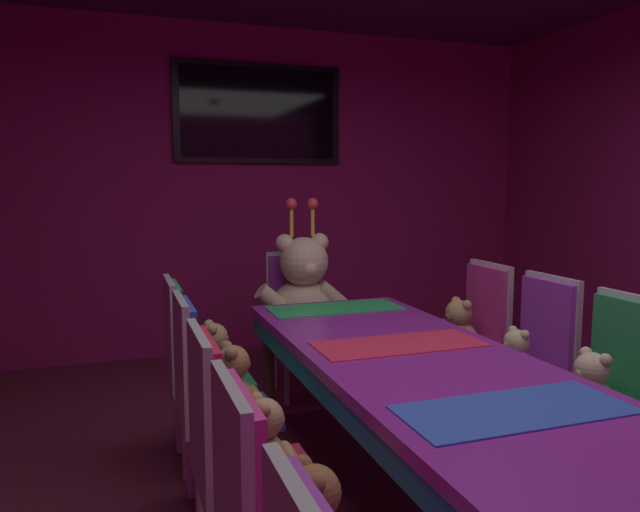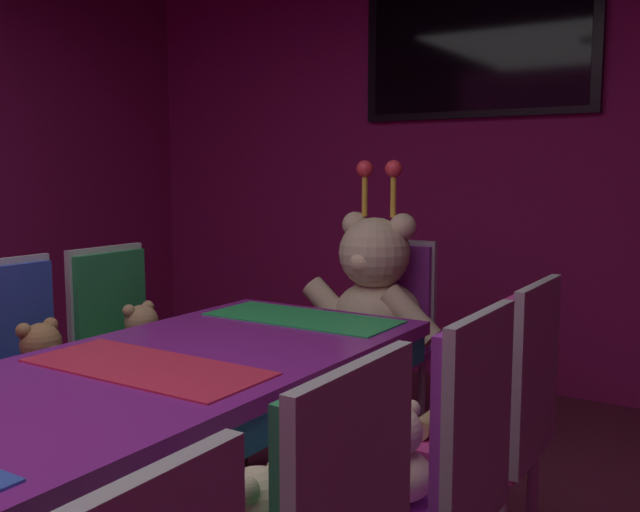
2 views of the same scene
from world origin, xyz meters
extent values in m
cube|color=#8C1959|center=(0.00, 3.20, 1.40)|extent=(5.20, 0.12, 2.80)
cube|color=purple|center=(0.00, 0.00, 0.71)|extent=(0.90, 2.93, 0.05)
cube|color=teal|center=(0.00, 0.00, 0.64)|extent=(0.88, 2.87, 0.10)
cylinder|color=#4C3826|center=(0.38, 1.32, 0.34)|extent=(0.07, 0.07, 0.69)
cylinder|color=#4C3826|center=(-0.38, 1.32, 0.34)|extent=(0.07, 0.07, 0.69)
cube|color=#E52D4C|center=(0.00, 0.41, 0.74)|extent=(0.77, 0.32, 0.01)
cube|color=green|center=(0.00, 1.24, 0.74)|extent=(0.77, 0.32, 0.01)
cube|color=#2D47B2|center=(-0.74, 0.58, 0.44)|extent=(0.40, 0.40, 0.04)
cube|color=#2D47B2|center=(-0.92, 0.58, 0.71)|extent=(0.05, 0.38, 0.50)
cube|color=#B2B2B7|center=(-0.95, 0.58, 0.71)|extent=(0.03, 0.41, 0.55)
cylinder|color=#B2B2B7|center=(-0.58, 0.74, 0.21)|extent=(0.04, 0.04, 0.42)
cylinder|color=#B2B2B7|center=(-0.58, 0.42, 0.21)|extent=(0.04, 0.04, 0.42)
cylinder|color=#B2B2B7|center=(-0.90, 0.74, 0.21)|extent=(0.04, 0.04, 0.42)
ellipsoid|color=#9E7247|center=(-0.74, 0.58, 0.54)|extent=(0.19, 0.19, 0.15)
sphere|color=#9E7247|center=(-0.73, 0.58, 0.68)|extent=(0.15, 0.15, 0.15)
sphere|color=tan|center=(-0.68, 0.58, 0.67)|extent=(0.06, 0.06, 0.06)
sphere|color=#9E7247|center=(-0.74, 0.64, 0.74)|extent=(0.06, 0.06, 0.06)
sphere|color=#9E7247|center=(-0.74, 0.53, 0.74)|extent=(0.06, 0.06, 0.06)
cylinder|color=#9E7247|center=(-0.71, 0.68, 0.56)|extent=(0.05, 0.13, 0.13)
cylinder|color=#9E7247|center=(-0.71, 0.49, 0.56)|extent=(0.05, 0.13, 0.13)
cylinder|color=#9E7247|center=(-0.62, 0.63, 0.49)|extent=(0.07, 0.14, 0.07)
cylinder|color=#9E7247|center=(-0.62, 0.53, 0.49)|extent=(0.07, 0.14, 0.07)
cube|color=#268C4C|center=(-0.75, 1.09, 0.44)|extent=(0.40, 0.40, 0.04)
cube|color=#268C4C|center=(-0.93, 1.09, 0.71)|extent=(0.05, 0.38, 0.50)
cube|color=#B2B2B7|center=(-0.95, 1.09, 0.71)|extent=(0.03, 0.41, 0.55)
cylinder|color=#B2B2B7|center=(-0.59, 1.25, 0.21)|extent=(0.04, 0.04, 0.42)
cylinder|color=#B2B2B7|center=(-0.59, 0.93, 0.21)|extent=(0.04, 0.04, 0.42)
cylinder|color=#B2B2B7|center=(-0.91, 1.25, 0.21)|extent=(0.04, 0.04, 0.42)
cylinder|color=#B2B2B7|center=(-0.91, 0.93, 0.21)|extent=(0.04, 0.04, 0.42)
ellipsoid|color=tan|center=(-0.75, 1.09, 0.54)|extent=(0.18, 0.18, 0.15)
sphere|color=tan|center=(-0.73, 1.09, 0.67)|extent=(0.15, 0.15, 0.15)
sphere|color=tan|center=(-0.68, 1.09, 0.66)|extent=(0.05, 0.05, 0.05)
sphere|color=tan|center=(-0.75, 1.14, 0.73)|extent=(0.05, 0.05, 0.05)
sphere|color=tan|center=(-0.75, 1.03, 0.73)|extent=(0.05, 0.05, 0.05)
cylinder|color=tan|center=(-0.71, 1.18, 0.55)|extent=(0.05, 0.13, 0.12)
cylinder|color=tan|center=(-0.71, 1.00, 0.55)|extent=(0.05, 0.13, 0.12)
cylinder|color=tan|center=(-0.63, 1.14, 0.49)|extent=(0.06, 0.14, 0.06)
cylinder|color=tan|center=(-0.63, 1.04, 0.49)|extent=(0.06, 0.14, 0.06)
cube|color=#268C4C|center=(0.92, 0.01, 0.71)|extent=(0.05, 0.38, 0.50)
sphere|color=beige|center=(0.72, 0.01, 0.67)|extent=(0.15, 0.15, 0.15)
sphere|color=#FDDCAD|center=(0.67, 0.01, 0.66)|extent=(0.05, 0.05, 0.05)
sphere|color=beige|center=(0.74, -0.04, 0.73)|extent=(0.05, 0.05, 0.05)
sphere|color=beige|center=(0.74, 0.07, 0.73)|extent=(0.05, 0.05, 0.05)
cube|color=purple|center=(0.77, 0.57, 0.44)|extent=(0.40, 0.40, 0.04)
cube|color=purple|center=(0.95, 0.57, 0.71)|extent=(0.05, 0.38, 0.50)
cube|color=#B2B2B7|center=(0.97, 0.57, 0.71)|extent=(0.03, 0.41, 0.55)
ellipsoid|color=beige|center=(0.77, 0.57, 0.53)|extent=(0.16, 0.16, 0.13)
sphere|color=beige|center=(0.75, 0.57, 0.65)|extent=(0.13, 0.13, 0.13)
sphere|color=#FDDCAD|center=(0.71, 0.57, 0.64)|extent=(0.05, 0.05, 0.05)
sphere|color=beige|center=(0.77, 0.52, 0.70)|extent=(0.05, 0.05, 0.05)
sphere|color=beige|center=(0.77, 0.62, 0.70)|extent=(0.05, 0.05, 0.05)
cylinder|color=beige|center=(0.73, 0.49, 0.54)|extent=(0.04, 0.11, 0.11)
cylinder|color=beige|center=(0.73, 0.65, 0.54)|extent=(0.04, 0.11, 0.11)
cylinder|color=beige|center=(0.66, 0.53, 0.49)|extent=(0.06, 0.12, 0.06)
cylinder|color=beige|center=(0.66, 0.61, 0.49)|extent=(0.06, 0.12, 0.06)
cube|color=#CC338C|center=(0.76, 1.10, 0.44)|extent=(0.40, 0.40, 0.04)
cube|color=#CC338C|center=(0.94, 1.10, 0.71)|extent=(0.05, 0.38, 0.50)
cube|color=#B2B2B7|center=(0.96, 1.10, 0.71)|extent=(0.03, 0.41, 0.55)
cylinder|color=#B2B2B7|center=(0.92, 1.26, 0.21)|extent=(0.04, 0.04, 0.42)
cylinder|color=#B2B2B7|center=(0.60, 1.26, 0.21)|extent=(0.04, 0.04, 0.42)
ellipsoid|color=tan|center=(0.76, 1.10, 0.55)|extent=(0.20, 0.20, 0.16)
sphere|color=tan|center=(0.74, 1.10, 0.69)|extent=(0.16, 0.16, 0.16)
sphere|color=tan|center=(0.69, 1.10, 0.68)|extent=(0.06, 0.06, 0.06)
sphere|color=tan|center=(0.76, 1.04, 0.75)|extent=(0.06, 0.06, 0.06)
sphere|color=tan|center=(0.76, 1.16, 0.75)|extent=(0.06, 0.06, 0.06)
cylinder|color=tan|center=(0.72, 1.00, 0.56)|extent=(0.05, 0.14, 0.13)
cylinder|color=tan|center=(0.72, 1.20, 0.56)|extent=(0.05, 0.14, 0.13)
cylinder|color=tan|center=(0.63, 1.05, 0.49)|extent=(0.07, 0.15, 0.07)
cylinder|color=tan|center=(0.63, 1.16, 0.49)|extent=(0.07, 0.15, 0.07)
cube|color=purple|center=(0.00, 1.88, 0.44)|extent=(0.40, 0.40, 0.04)
cube|color=purple|center=(0.00, 2.06, 0.71)|extent=(0.38, 0.05, 0.50)
cube|color=#B2B2B7|center=(0.00, 2.09, 0.71)|extent=(0.41, 0.03, 0.55)
cylinder|color=#B2B2B7|center=(0.16, 2.04, 0.21)|extent=(0.04, 0.04, 0.42)
cylinder|color=#B2B2B7|center=(0.16, 1.72, 0.21)|extent=(0.04, 0.04, 0.42)
cylinder|color=#B2B2B7|center=(-0.16, 2.04, 0.21)|extent=(0.04, 0.04, 0.42)
cylinder|color=#B2B2B7|center=(-0.16, 1.72, 0.21)|extent=(0.04, 0.04, 0.42)
ellipsoid|color=beige|center=(0.00, 1.88, 0.64)|extent=(0.41, 0.41, 0.33)
sphere|color=beige|center=(0.00, 1.85, 0.94)|extent=(0.33, 0.33, 0.33)
sphere|color=#FDDCAD|center=(0.00, 1.73, 0.92)|extent=(0.12, 0.12, 0.12)
sphere|color=beige|center=(0.12, 1.88, 1.06)|extent=(0.12, 0.12, 0.12)
sphere|color=beige|center=(-0.12, 1.88, 1.06)|extent=(0.12, 0.12, 0.12)
cylinder|color=beige|center=(0.21, 1.80, 0.68)|extent=(0.29, 0.11, 0.27)
cylinder|color=beige|center=(-0.21, 1.80, 0.68)|extent=(0.29, 0.11, 0.27)
cylinder|color=beige|center=(0.11, 1.61, 0.53)|extent=(0.31, 0.14, 0.14)
cylinder|color=beige|center=(-0.11, 1.61, 0.53)|extent=(0.31, 0.14, 0.14)
cylinder|color=gold|center=(0.07, 1.88, 1.22)|extent=(0.03, 0.03, 0.22)
sphere|color=#E5333F|center=(0.07, 1.88, 1.33)|extent=(0.08, 0.08, 0.08)
cylinder|color=gold|center=(-0.07, 1.88, 1.22)|extent=(0.03, 0.03, 0.22)
sphere|color=#E5333F|center=(-0.07, 1.88, 1.33)|extent=(0.08, 0.08, 0.08)
cube|color=black|center=(0.00, 3.11, 2.05)|extent=(1.44, 0.05, 0.83)
cube|color=black|center=(0.00, 3.08, 2.05)|extent=(1.32, 0.01, 0.75)
camera|label=1|loc=(-1.20, -1.96, 1.47)|focal=33.61mm
camera|label=2|loc=(1.53, -1.03, 1.32)|focal=39.73mm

